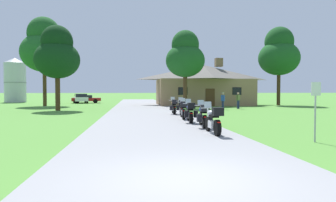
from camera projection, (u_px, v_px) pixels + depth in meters
name	position (u px, v px, depth m)	size (l,w,h in m)	color
ground_plane	(146.00, 112.00, 25.89)	(500.00, 500.00, 0.00)	#4C8433
asphalt_driveway	(147.00, 113.00, 23.91)	(6.40, 80.00, 0.06)	gray
motorcycle_silver_nearest_to_camera	(213.00, 120.00, 12.33)	(0.66, 2.08, 1.30)	black
motorcycle_blue_second_in_row	(203.00, 116.00, 14.60)	(0.83, 2.08, 1.30)	black
motorcycle_blue_third_in_row	(190.00, 113.00, 16.88)	(0.80, 2.08, 1.30)	black
motorcycle_red_fourth_in_row	(183.00, 110.00, 19.10)	(0.72, 2.08, 1.30)	black
motorcycle_red_fifth_in_row	(181.00, 108.00, 21.13)	(0.70, 2.08, 1.30)	black
motorcycle_orange_farthest_in_row	(174.00, 107.00, 23.03)	(0.74, 2.08, 1.30)	black
stone_lodge	(203.00, 84.00, 38.95)	(12.30, 7.80, 6.08)	#896B4C
bystander_olive_shirt_near_lodge	(238.00, 100.00, 30.81)	(0.48, 0.38, 1.67)	navy
bystander_blue_shirt_beside_signpost	(223.00, 100.00, 29.41)	(0.30, 0.54, 1.69)	navy
metal_signpost_roadside	(315.00, 104.00, 10.64)	(0.36, 0.06, 2.14)	#9EA0A5
tree_left_far	(44.00, 47.00, 36.51)	(5.56, 5.56, 10.80)	#422D19
tree_left_near	(57.00, 55.00, 27.95)	(4.11, 4.11, 7.92)	#422D19
tree_by_lodge_front	(185.00, 56.00, 31.92)	(4.15, 4.15, 8.26)	#422D19
tree_right_of_lodge	(279.00, 53.00, 38.00)	(5.09, 5.09, 9.92)	#422D19
metal_silo_distant	(15.00, 80.00, 48.66)	(3.37, 3.37, 7.16)	#B2B7BC
parked_white_suv_far_left	(80.00, 98.00, 45.31)	(2.92, 4.91, 1.40)	silver
parked_red_sedan_far_left	(86.00, 99.00, 45.05)	(4.45, 2.52, 1.20)	maroon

